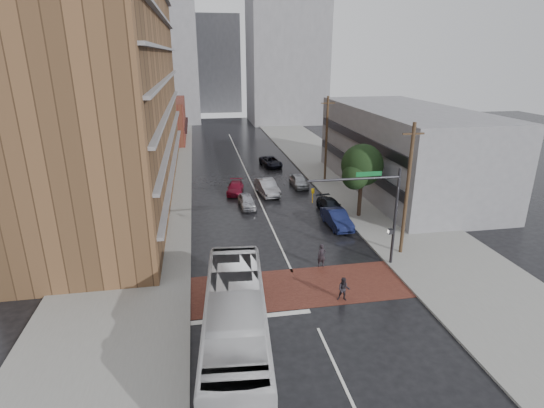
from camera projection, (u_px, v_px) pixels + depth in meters
ground at (301, 291)px, 27.30m from camera, size 160.00×160.00×0.00m
crosswalk at (299, 287)px, 27.76m from camera, size 14.00×5.00×0.02m
sidewalk_west at (152, 187)px, 48.59m from camera, size 9.00×90.00×0.15m
sidewalk_east at (343, 177)px, 52.37m from camera, size 9.00×90.00×0.15m
apartment_block at (112, 59)px, 42.61m from camera, size 10.00×44.00×28.00m
storefront_west at (162, 120)px, 74.29m from camera, size 8.00×16.00×7.00m
building_east at (403, 149)px, 47.08m from camera, size 11.00×26.00×9.00m
distant_tower_west at (155, 47)px, 92.08m from camera, size 18.00×16.00×32.00m
distant_tower_east at (286, 37)px, 90.45m from camera, size 16.00×14.00×36.00m
distant_tower_center at (216, 64)px, 111.50m from camera, size 12.00×10.00×24.00m
street_tree at (362, 168)px, 38.29m from camera, size 4.20×4.10×6.90m
signal_mast at (377, 204)px, 29.00m from camera, size 6.50×0.30×7.20m
utility_pole_near at (407, 190)px, 30.75m from camera, size 1.60×0.26×10.00m
utility_pole_far at (326, 139)px, 49.32m from camera, size 1.60×0.26×10.00m
transit_bus at (236, 325)px, 20.93m from camera, size 4.07×12.89×3.53m
pedestrian_a at (322, 256)px, 30.16m from camera, size 0.65×0.45×1.75m
pedestrian_b at (344, 289)px, 26.03m from camera, size 0.91×0.80×1.55m
car_travel_a at (247, 201)px, 42.08m from camera, size 1.66×3.85×1.29m
car_travel_b at (267, 187)px, 45.94m from camera, size 2.32×5.14×1.64m
car_travel_c at (235, 188)px, 46.44m from camera, size 2.34×4.32×1.19m
suv_travel at (271, 162)px, 57.58m from camera, size 2.88×4.97×1.30m
car_parked_near at (337, 219)px, 37.26m from camera, size 1.82×4.65×1.51m
car_parked_mid at (331, 206)px, 40.84m from camera, size 2.23×4.40×1.22m
car_parked_far at (299, 181)px, 48.65m from camera, size 1.72×4.13×1.40m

